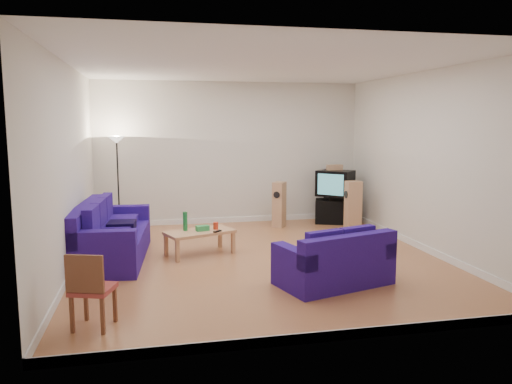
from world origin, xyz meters
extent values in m
cube|color=brown|center=(0.00, 0.00, 0.00)|extent=(6.00, 6.50, 0.01)
cube|color=white|center=(0.00, 0.00, 3.20)|extent=(6.00, 6.50, 0.01)
cube|color=silver|center=(0.00, 3.25, 1.60)|extent=(6.00, 0.01, 3.20)
cube|color=silver|center=(0.00, -3.25, 1.60)|extent=(6.00, 0.01, 3.20)
cube|color=silver|center=(-3.00, 0.00, 1.60)|extent=(0.01, 6.50, 3.20)
cube|color=silver|center=(3.00, 0.00, 1.60)|extent=(0.01, 6.50, 3.20)
cube|color=white|center=(0.00, 3.24, 0.06)|extent=(6.00, 0.02, 0.12)
cube|color=white|center=(0.00, -3.24, 0.06)|extent=(6.00, 0.02, 0.12)
cube|color=white|center=(-2.99, 0.00, 0.06)|extent=(0.02, 6.50, 0.12)
cube|color=white|center=(2.99, 0.00, 0.06)|extent=(0.02, 6.50, 0.12)
cube|color=#190559|center=(-2.45, 0.55, 0.23)|extent=(1.26, 2.53, 0.47)
cube|color=#190559|center=(-2.85, 0.59, 0.71)|extent=(0.45, 2.46, 0.48)
cube|color=#190559|center=(-2.36, 1.65, 0.60)|extent=(1.07, 0.33, 0.27)
cube|color=#190559|center=(-2.54, -0.54, 0.60)|extent=(1.07, 0.33, 0.27)
cube|color=black|center=(-2.28, 0.54, 0.58)|extent=(0.48, 0.48, 0.13)
cube|color=#190559|center=(0.74, -1.45, 0.19)|extent=(1.75, 1.28, 0.39)
cube|color=#190559|center=(0.83, -1.77, 0.58)|extent=(1.56, 0.64, 0.40)
cube|color=#190559|center=(0.09, -1.64, 0.50)|extent=(0.44, 0.90, 0.22)
cube|color=#190559|center=(1.39, -1.26, 0.50)|extent=(0.44, 0.90, 0.22)
cube|color=black|center=(0.70, -1.32, 0.48)|extent=(0.46, 0.46, 0.11)
cube|color=tan|center=(-0.97, 0.56, 0.40)|extent=(1.30, 0.96, 0.05)
cube|color=tan|center=(-1.39, 0.14, 0.19)|extent=(0.08, 0.08, 0.37)
cube|color=tan|center=(-1.56, 0.59, 0.19)|extent=(0.08, 0.08, 0.37)
cube|color=tan|center=(-0.39, 0.52, 0.19)|extent=(0.08, 0.08, 0.37)
cube|color=tan|center=(-0.56, 0.97, 0.19)|extent=(0.08, 0.08, 0.37)
cylinder|color=#197233|center=(-1.22, 0.62, 0.59)|extent=(0.09, 0.09, 0.33)
cube|color=green|center=(-0.92, 0.55, 0.47)|extent=(0.25, 0.17, 0.09)
cylinder|color=red|center=(-0.68, 0.62, 0.49)|extent=(0.10, 0.10, 0.13)
cube|color=black|center=(-0.68, 0.40, 0.43)|extent=(0.16, 0.15, 0.02)
cube|color=black|center=(2.33, 2.67, 0.27)|extent=(1.00, 0.76, 0.54)
cube|color=black|center=(2.32, 2.66, 0.59)|extent=(0.41, 0.34, 0.09)
cube|color=black|center=(2.32, 2.64, 0.93)|extent=(0.93, 0.92, 0.58)
cube|color=teal|center=(2.12, 2.43, 0.93)|extent=(0.46, 0.42, 0.47)
cube|color=tan|center=(2.33, 2.73, 1.28)|extent=(0.36, 0.16, 0.12)
cube|color=tan|center=(0.97, 2.52, 0.50)|extent=(0.36, 0.37, 1.00)
cylinder|color=black|center=(0.88, 2.40, 0.74)|extent=(0.13, 0.10, 0.15)
cube|color=tan|center=(2.41, 1.82, 0.53)|extent=(0.31, 0.25, 1.07)
cylinder|color=black|center=(2.25, 1.82, 0.79)|extent=(0.02, 0.16, 0.16)
cylinder|color=black|center=(-2.45, 2.70, 0.02)|extent=(0.26, 0.26, 0.03)
cylinder|color=black|center=(-2.45, 2.70, 0.97)|extent=(0.03, 0.03, 1.89)
cone|color=white|center=(-2.45, 2.70, 1.94)|extent=(0.35, 0.35, 0.15)
cube|color=brown|center=(-2.67, -2.45, 0.21)|extent=(0.05, 0.05, 0.43)
cube|color=brown|center=(-2.56, -2.11, 0.21)|extent=(0.05, 0.05, 0.43)
cube|color=brown|center=(-2.34, -2.56, 0.21)|extent=(0.05, 0.05, 0.43)
cube|color=brown|center=(-2.23, -2.22, 0.21)|extent=(0.05, 0.05, 0.43)
cube|color=#9F3934|center=(-2.45, -2.33, 0.45)|extent=(0.54, 0.54, 0.06)
cube|color=brown|center=(-2.51, -2.52, 0.68)|extent=(0.42, 0.17, 0.43)
camera|label=1|loc=(-1.78, -7.98, 2.30)|focal=35.00mm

